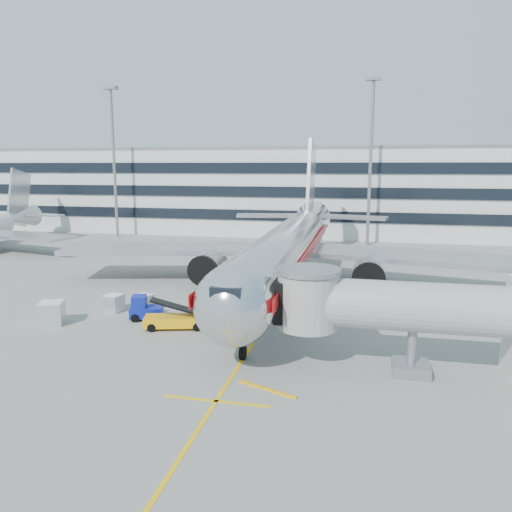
% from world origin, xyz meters
% --- Properties ---
extents(ground, '(180.00, 180.00, 0.00)m').
position_xyz_m(ground, '(0.00, 0.00, 0.00)').
color(ground, gray).
rests_on(ground, ground).
extents(lead_in_line, '(0.25, 70.00, 0.01)m').
position_xyz_m(lead_in_line, '(0.00, 10.00, 0.01)').
color(lead_in_line, '#F0B70C').
rests_on(lead_in_line, ground).
extents(stop_bar, '(6.00, 0.25, 0.01)m').
position_xyz_m(stop_bar, '(0.00, -14.00, 0.01)').
color(stop_bar, '#F0B70C').
rests_on(stop_bar, ground).
extents(main_jet, '(50.95, 48.70, 16.06)m').
position_xyz_m(main_jet, '(0.00, 11.72, 4.23)').
color(main_jet, silver).
rests_on(main_jet, ground).
extents(jet_bridge, '(17.80, 4.50, 7.00)m').
position_xyz_m(jet_bridge, '(12.18, -8.00, 3.87)').
color(jet_bridge, silver).
rests_on(jet_bridge, ground).
extents(terminal, '(150.00, 24.25, 15.60)m').
position_xyz_m(terminal, '(0.00, 57.95, 7.80)').
color(terminal, silver).
rests_on(terminal, ground).
extents(light_mast_west, '(2.40, 1.20, 25.45)m').
position_xyz_m(light_mast_west, '(-35.00, 42.00, 14.88)').
color(light_mast_west, gray).
rests_on(light_mast_west, ground).
extents(light_mast_centre, '(2.40, 1.20, 25.45)m').
position_xyz_m(light_mast_centre, '(8.00, 42.00, 14.88)').
color(light_mast_centre, gray).
rests_on(light_mast_centre, ground).
extents(belt_loader, '(5.14, 2.89, 2.40)m').
position_xyz_m(belt_loader, '(-6.61, -2.98, 0.68)').
color(belt_loader, '#F1A60A').
rests_on(belt_loader, ground).
extents(baggage_tug, '(3.00, 2.37, 1.99)m').
position_xyz_m(baggage_tug, '(-9.95, -1.35, 0.87)').
color(baggage_tug, '#0D1B98').
rests_on(baggage_tug, ground).
extents(cargo_container_left, '(2.22, 2.22, 1.85)m').
position_xyz_m(cargo_container_left, '(-16.53, -4.16, 0.93)').
color(cargo_container_left, silver).
rests_on(cargo_container_left, ground).
extents(cargo_container_right, '(1.63, 1.63, 1.48)m').
position_xyz_m(cargo_container_right, '(-13.49, 0.17, 0.74)').
color(cargo_container_right, silver).
rests_on(cargo_container_right, ground).
extents(cargo_container_front, '(1.83, 1.83, 1.47)m').
position_xyz_m(cargo_container_front, '(-10.98, 0.74, 0.74)').
color(cargo_container_front, silver).
rests_on(cargo_container_front, ground).
extents(ramp_worker, '(0.80, 0.90, 2.06)m').
position_xyz_m(ramp_worker, '(-4.52, 1.23, 1.03)').
color(ramp_worker, '#95EB18').
rests_on(ramp_worker, ground).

